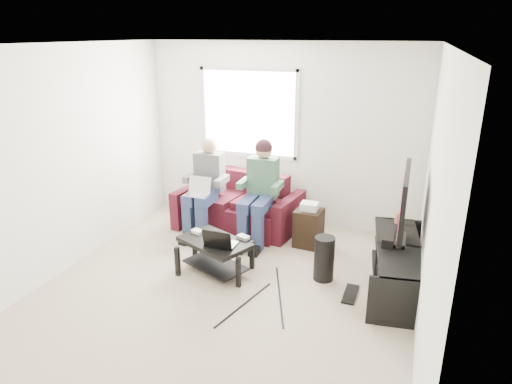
% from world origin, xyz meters
% --- Properties ---
extents(floor, '(4.50, 4.50, 0.00)m').
position_xyz_m(floor, '(0.00, 0.00, 0.00)').
color(floor, '#B4A68C').
rests_on(floor, ground).
extents(ceiling, '(4.50, 4.50, 0.00)m').
position_xyz_m(ceiling, '(0.00, 0.00, 2.60)').
color(ceiling, white).
rests_on(ceiling, wall_back).
extents(wall_back, '(4.50, 0.00, 4.50)m').
position_xyz_m(wall_back, '(0.00, 2.25, 1.30)').
color(wall_back, white).
rests_on(wall_back, floor).
extents(wall_front, '(4.50, 0.00, 4.50)m').
position_xyz_m(wall_front, '(0.00, -2.25, 1.30)').
color(wall_front, white).
rests_on(wall_front, floor).
extents(wall_left, '(0.00, 4.50, 4.50)m').
position_xyz_m(wall_left, '(-2.00, 0.00, 1.30)').
color(wall_left, white).
rests_on(wall_left, floor).
extents(wall_right, '(0.00, 4.50, 4.50)m').
position_xyz_m(wall_right, '(2.00, 0.00, 1.30)').
color(wall_right, white).
rests_on(wall_right, floor).
extents(window, '(1.48, 0.04, 1.28)m').
position_xyz_m(window, '(-0.50, 2.23, 1.60)').
color(window, white).
rests_on(window, wall_back).
extents(sofa, '(1.80, 1.00, 0.79)m').
position_xyz_m(sofa, '(-0.48, 1.78, 0.30)').
color(sofa, '#491219').
rests_on(sofa, floor).
extents(person_left, '(0.40, 0.71, 1.32)m').
position_xyz_m(person_left, '(-0.88, 1.50, 0.72)').
color(person_left, navy).
rests_on(person_left, sofa).
extents(person_right, '(0.40, 0.71, 1.36)m').
position_xyz_m(person_right, '(-0.08, 1.52, 0.78)').
color(person_right, navy).
rests_on(person_right, sofa).
extents(laptop_silver, '(0.36, 0.29, 0.24)m').
position_xyz_m(laptop_silver, '(-0.88, 1.26, 0.69)').
color(laptop_silver, silver).
rests_on(laptop_silver, person_left).
extents(coffee_table, '(0.96, 0.80, 0.41)m').
position_xyz_m(coffee_table, '(-0.27, 0.44, 0.30)').
color(coffee_table, black).
rests_on(coffee_table, floor).
extents(laptop_black, '(0.41, 0.36, 0.24)m').
position_xyz_m(laptop_black, '(-0.15, 0.36, 0.53)').
color(laptop_black, black).
rests_on(laptop_black, coffee_table).
extents(controller_a, '(0.16, 0.13, 0.04)m').
position_xyz_m(controller_a, '(-0.55, 0.56, 0.43)').
color(controller_a, silver).
rests_on(controller_a, coffee_table).
extents(controller_b, '(0.16, 0.13, 0.04)m').
position_xyz_m(controller_b, '(-0.37, 0.62, 0.43)').
color(controller_b, black).
rests_on(controller_b, coffee_table).
extents(controller_c, '(0.16, 0.13, 0.04)m').
position_xyz_m(controller_c, '(0.03, 0.59, 0.43)').
color(controller_c, gray).
rests_on(controller_c, coffee_table).
extents(tv_stand, '(0.65, 1.62, 0.52)m').
position_xyz_m(tv_stand, '(1.77, 0.79, 0.23)').
color(tv_stand, black).
rests_on(tv_stand, floor).
extents(tv, '(0.12, 1.10, 0.81)m').
position_xyz_m(tv, '(1.77, 0.89, 0.98)').
color(tv, black).
rests_on(tv, tv_stand).
extents(soundbar, '(0.12, 0.50, 0.10)m').
position_xyz_m(soundbar, '(1.65, 0.89, 0.57)').
color(soundbar, black).
rests_on(soundbar, tv_stand).
extents(drink_cup, '(0.08, 0.08, 0.12)m').
position_xyz_m(drink_cup, '(1.72, 1.42, 0.58)').
color(drink_cup, '#AB7149').
rests_on(drink_cup, tv_stand).
extents(console_white, '(0.30, 0.22, 0.06)m').
position_xyz_m(console_white, '(1.77, 0.39, 0.31)').
color(console_white, silver).
rests_on(console_white, tv_stand).
extents(console_grey, '(0.34, 0.26, 0.08)m').
position_xyz_m(console_grey, '(1.77, 1.09, 0.32)').
color(console_grey, gray).
rests_on(console_grey, tv_stand).
extents(console_black, '(0.38, 0.30, 0.07)m').
position_xyz_m(console_black, '(1.77, 0.74, 0.31)').
color(console_black, black).
rests_on(console_black, tv_stand).
extents(subwoofer, '(0.23, 0.23, 0.53)m').
position_xyz_m(subwoofer, '(0.98, 0.70, 0.26)').
color(subwoofer, black).
rests_on(subwoofer, floor).
extents(keyboard_floor, '(0.14, 0.41, 0.02)m').
position_xyz_m(keyboard_floor, '(1.33, 0.46, 0.01)').
color(keyboard_floor, black).
rests_on(keyboard_floor, floor).
extents(end_table, '(0.34, 0.34, 0.61)m').
position_xyz_m(end_table, '(0.61, 1.52, 0.27)').
color(end_table, black).
rests_on(end_table, floor).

